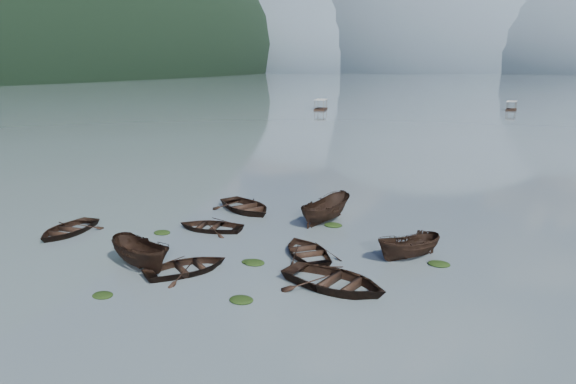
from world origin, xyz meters
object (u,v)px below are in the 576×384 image
(rowboat_0, at_px, (68,233))
(rowboat_3, at_px, (307,255))
(pontoon_left, at_px, (321,110))
(pontoon_centre, at_px, (511,110))

(rowboat_0, xyz_separation_m, rowboat_3, (14.78, 1.35, 0.00))
(rowboat_3, xyz_separation_m, pontoon_left, (-25.12, 89.65, 0.00))
(rowboat_0, distance_m, pontoon_left, 91.59)
(pontoon_left, xyz_separation_m, pontoon_centre, (41.12, 13.64, 0.00))
(rowboat_3, distance_m, pontoon_centre, 104.53)
(rowboat_0, distance_m, rowboat_3, 14.84)
(rowboat_0, bearing_deg, pontoon_left, 95.73)
(pontoon_left, bearing_deg, rowboat_0, -92.04)
(rowboat_0, height_order, rowboat_3, rowboat_0)
(pontoon_left, relative_size, pontoon_centre, 1.16)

